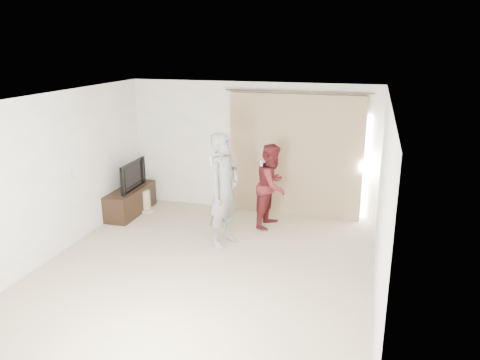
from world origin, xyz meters
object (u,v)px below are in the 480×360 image
at_px(person_man, 224,190).
at_px(person_woman, 272,186).
at_px(tv_console, 131,201).
at_px(tv, 129,175).

xyz_separation_m(person_man, person_woman, (0.60, 1.03, -0.18)).
relative_size(tv_console, tv, 1.40).
xyz_separation_m(tv_console, tv, (0.00, 0.00, 0.54)).
xyz_separation_m(tv, person_woman, (2.87, 0.14, -0.02)).
height_order(tv, person_man, person_man).
distance_m(tv, person_man, 2.44).
bearing_deg(tv, person_woman, -88.65).
height_order(tv_console, person_woman, person_woman).
xyz_separation_m(tv, person_man, (2.27, -0.89, 0.16)).
distance_m(tv_console, person_man, 2.54).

